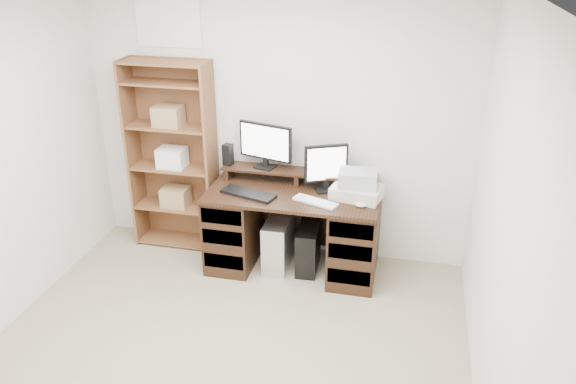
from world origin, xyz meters
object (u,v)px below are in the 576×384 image
(monitor_small, at_px, (326,166))
(printer, at_px, (357,192))
(desk, at_px, (293,229))
(monitor_wide, at_px, (265,143))
(bookshelf, at_px, (173,155))
(tower_black, at_px, (308,248))
(tower_silver, at_px, (278,242))

(monitor_small, relative_size, printer, 1.01)
(desk, relative_size, monitor_small, 3.62)
(monitor_wide, bearing_deg, desk, -21.01)
(printer, xyz_separation_m, bookshelf, (-1.74, 0.18, 0.12))
(monitor_wide, xyz_separation_m, tower_black, (0.44, -0.22, -0.89))
(desk, xyz_separation_m, tower_black, (0.14, 0.01, -0.18))
(desk, height_order, printer, printer)
(monitor_small, bearing_deg, tower_silver, 171.57)
(tower_silver, xyz_separation_m, tower_black, (0.27, 0.01, -0.03))
(monitor_wide, height_order, tower_black, monitor_wide)
(monitor_small, xyz_separation_m, tower_silver, (-0.40, -0.12, -0.74))
(desk, xyz_separation_m, bookshelf, (-1.20, 0.21, 0.53))
(monitor_small, xyz_separation_m, tower_black, (-0.12, -0.11, -0.77))
(desk, distance_m, monitor_small, 0.65)
(printer, xyz_separation_m, tower_black, (-0.41, -0.02, -0.59))
(tower_silver, distance_m, bookshelf, 1.28)
(tower_black, bearing_deg, monitor_wide, 151.00)
(monitor_small, relative_size, tower_black, 0.97)
(monitor_small, bearing_deg, tower_black, -164.14)
(monitor_wide, relative_size, tower_black, 1.17)
(monitor_small, relative_size, tower_silver, 0.88)
(printer, height_order, tower_black, printer)
(bookshelf, bearing_deg, desk, -10.08)
(tower_silver, bearing_deg, monitor_wide, 125.81)
(tower_black, bearing_deg, desk, -178.98)
(monitor_wide, bearing_deg, bookshelf, -163.85)
(tower_black, height_order, bookshelf, bookshelf)
(printer, bearing_deg, tower_silver, -166.43)
(monitor_wide, bearing_deg, tower_silver, -38.01)
(monitor_wide, relative_size, monitor_small, 1.22)
(desk, bearing_deg, bookshelf, 169.92)
(desk, relative_size, tower_silver, 3.18)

